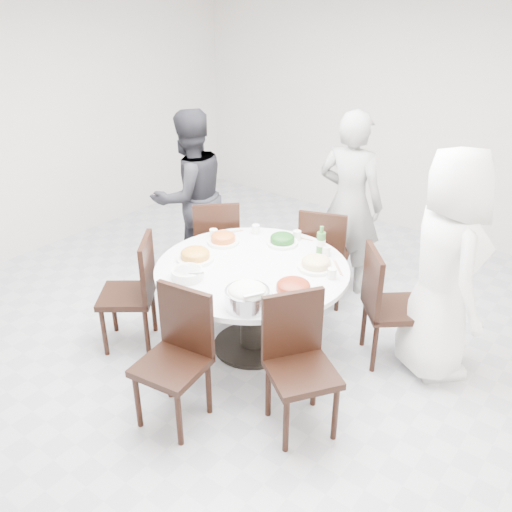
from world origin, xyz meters
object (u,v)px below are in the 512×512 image
Objects in this scene: chair_n at (324,254)px; rice_bowl at (247,299)px; chair_nw at (216,244)px; diner_left at (190,196)px; diner_middle at (350,203)px; dining_table at (252,308)px; beverage_bottle at (321,241)px; chair_sw at (126,293)px; chair_ne at (394,306)px; soup_bowl at (187,274)px; chair_se at (302,370)px; chair_s at (171,363)px; diner_right at (445,266)px.

rice_bowl is (0.28, -1.50, 0.34)m from chair_n.
diner_left is at bearing -58.72° from chair_nw.
diner_middle is at bearing -114.91° from chair_n.
beverage_bottle reaches higher than dining_table.
beverage_bottle reaches higher than chair_sw.
chair_ne and chair_n have the same top height.
rice_bowl is 1.29× the size of soup_bowl.
chair_ne is 1.00× the size of chair_nw.
diner_middle is (0.03, 0.36, 0.40)m from chair_n.
chair_ne and chair_se have the same top height.
chair_n is at bearing 82.71° from chair_s.
chair_nw is at bearing 91.73° from chair_se.
chair_n is at bearing 159.74° from chair_nw.
beverage_bottle is (0.22, -0.87, 0.00)m from diner_middle.
dining_table is 1.58× the size of chair_n.
diner_right is (0.43, 1.18, 0.40)m from chair_se.
diner_right is (1.25, 0.66, 0.50)m from dining_table.
diner_middle is 1.03× the size of diner_left.
rice_bowl is (1.17, 0.09, 0.34)m from chair_sw.
dining_table is at bearing 77.03° from diner_left.
beverage_bottle is at bearing 130.97° from chair_nw.
chair_ne is 3.15× the size of rice_bowl.
rice_bowl is (0.25, -1.85, -0.06)m from diner_middle.
rice_bowl is (-0.48, 0.04, 0.34)m from chair_se.
chair_ne is at bearing 66.35° from diner_right.
chair_nw reaches higher than rice_bowl.
chair_n is 1.31m from diner_right.
chair_nw is at bearing 50.15° from diner_right.
chair_sw is 1.23m from rice_bowl.
chair_se reaches higher than rice_bowl.
chair_sw reaches higher than dining_table.
chair_sw reaches higher than soup_bowl.
dining_table is 4.97× the size of rice_bowl.
diner_middle reaches higher than diner_left.
chair_nw is 2.17m from diner_right.
rice_bowl is at bearing 98.82° from diner_right.
chair_ne is at bearing 84.04° from chair_sw.
chair_n is 2.00m from chair_s.
chair_sw is 1.35m from diner_left.
chair_ne is at bearing 39.44° from soup_bowl.
dining_table is 1.50m from diner_right.
beverage_bottle is at bearing 58.89° from soup_bowl.
diner_middle is 1.84m from soup_bowl.
chair_sw is 4.06× the size of soup_bowl.
chair_nw is 0.55m from diner_left.
dining_table is 0.77m from beverage_bottle.
chair_n is 4.06× the size of soup_bowl.
chair_nw reaches higher than soup_bowl.
diner_right is (1.20, -0.35, 0.40)m from chair_n.
chair_se is at bearing 101.40° from chair_nw.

